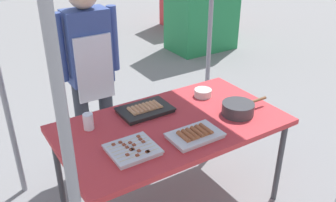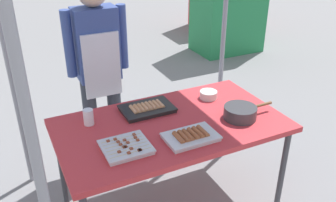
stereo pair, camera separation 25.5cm
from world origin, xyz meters
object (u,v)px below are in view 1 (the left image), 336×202
Objects in this scene: tray_pork_links at (145,110)px; cooking_wok at (238,108)px; tray_meat_skewers at (133,150)px; drink_cup_near_edge at (88,122)px; stall_table at (172,129)px; tray_grilled_sausages at (195,135)px; condiment_bowl at (203,93)px; vendor_woman at (90,64)px.

tray_pork_links is 0.69m from cooking_wok.
tray_meat_skewers is 0.43m from drink_cup_near_edge.
stall_table is 0.26m from tray_grilled_sausages.
tray_meat_skewers is 0.93m from condiment_bowl.
cooking_wok is (0.56, -0.39, 0.03)m from tray_pork_links.
vendor_woman is (0.12, 0.97, 0.22)m from tray_meat_skewers.
vendor_woman reaches higher than tray_pork_links.
tray_meat_skewers is at bearing -156.72° from stall_table.
tray_grilled_sausages reaches higher than stall_table.
drink_cup_near_edge reaches higher than condiment_bowl.
vendor_woman reaches higher than drink_cup_near_edge.
tray_meat_skewers is 1.00m from vendor_woman.
condiment_bowl is at bearing 48.01° from tray_grilled_sausages.
cooking_wok reaches higher than stall_table.
stall_table is at bearing 94.99° from tray_grilled_sausages.
tray_grilled_sausages is at bearing -77.89° from tray_pork_links.
drink_cup_near_edge is 0.64m from vendor_woman.
condiment_bowl is 0.94m from vendor_woman.
tray_pork_links is (0.32, 0.41, 0.00)m from tray_meat_skewers.
stall_table is 4.61× the size of tray_grilled_sausages.
condiment_bowl reaches higher than tray_grilled_sausages.
tray_grilled_sausages is at bearing -85.01° from stall_table.
vendor_woman is at bearing 65.99° from drink_cup_near_edge.
drink_cup_near_edge reaches higher than stall_table.
drink_cup_near_edge is at bearing 65.99° from vendor_woman.
cooking_wok reaches higher than tray_grilled_sausages.
condiment_bowl is (-0.04, 0.38, -0.02)m from cooking_wok.
tray_pork_links is at bearing 109.08° from stall_table.
tray_meat_skewers is 0.77× the size of tray_pork_links.
stall_table is at bearing -153.36° from condiment_bowl.
drink_cup_near_edge is (-0.44, -0.00, 0.04)m from tray_pork_links.
condiment_bowl is (0.53, -0.02, 0.01)m from tray_pork_links.
cooking_wok is (0.88, 0.02, 0.03)m from tray_meat_skewers.
cooking_wok is 1.23m from vendor_woman.
stall_table is 0.97× the size of vendor_woman.
condiment_bowl reaches higher than tray_pork_links.
tray_pork_links is at bearing 0.58° from drink_cup_near_edge.
stall_table is 0.50m from condiment_bowl.
tray_grilled_sausages is 0.90× the size of tray_pork_links.
drink_cup_near_edge is (-1.00, 0.39, 0.01)m from cooking_wok.
cooking_wok is 2.84× the size of condiment_bowl.
tray_meat_skewers is at bearing -72.89° from drink_cup_near_edge.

